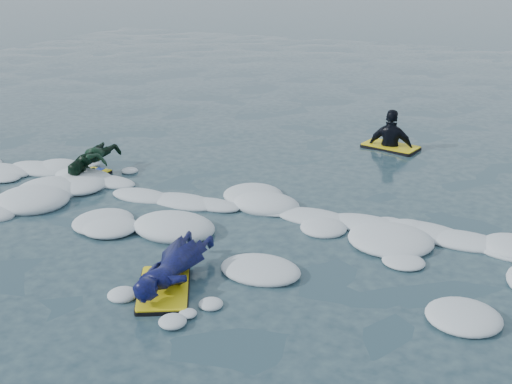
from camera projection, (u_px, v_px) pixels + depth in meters
ground at (130, 234)px, 9.29m from camera, size 120.00×120.00×0.00m
foam_band at (168, 209)px, 10.17m from camera, size 12.00×3.10×0.30m
prone_woman_unit at (173, 268)px, 7.83m from camera, size 1.06×1.74×0.43m
prone_child_unit at (94, 162)px, 11.59m from camera, size 0.69×1.31×0.50m
waiting_rider_unit at (390, 149)px, 13.20m from camera, size 1.23×0.85×1.68m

